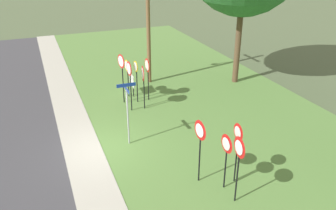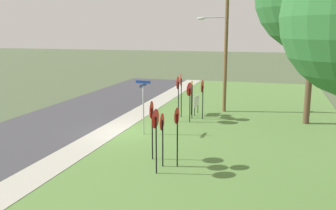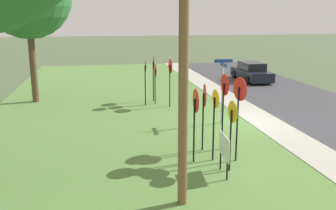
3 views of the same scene
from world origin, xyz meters
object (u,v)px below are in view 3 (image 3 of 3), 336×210
(stop_sign_near_left, at_px, (232,121))
(notice_board, at_px, (224,148))
(yield_sign_near_right, at_px, (146,72))
(parked_sedan_distant, at_px, (251,72))
(stop_sign_center_tall, at_px, (204,102))
(yield_sign_far_left, at_px, (156,74))
(stop_sign_far_left, at_px, (215,111))
(stop_sign_far_right, at_px, (224,95))
(utility_pole, at_px, (190,15))
(street_name_post, at_px, (223,86))
(stop_sign_far_center, at_px, (195,109))
(yield_sign_far_right, at_px, (170,71))
(stop_sign_near_right, at_px, (239,100))
(yield_sign_near_left, at_px, (154,68))

(stop_sign_near_left, height_order, notice_board, stop_sign_near_left)
(yield_sign_near_right, relative_size, parked_sedan_distant, 0.55)
(stop_sign_center_tall, height_order, yield_sign_far_left, stop_sign_center_tall)
(stop_sign_far_left, xyz_separation_m, stop_sign_far_right, (0.96, -0.63, 0.29))
(stop_sign_near_left, xyz_separation_m, notice_board, (-0.26, 0.30, -0.75))
(parked_sedan_distant, bearing_deg, utility_pole, 152.93)
(utility_pole, height_order, parked_sedan_distant, utility_pole)
(yield_sign_far_left, height_order, utility_pole, utility_pole)
(yield_sign_far_left, bearing_deg, stop_sign_far_right, -171.71)
(street_name_post, relative_size, parked_sedan_distant, 0.65)
(stop_sign_near_left, distance_m, stop_sign_center_tall, 1.95)
(stop_sign_far_center, xyz_separation_m, stop_sign_center_tall, (1.01, -0.58, -0.03))
(stop_sign_far_center, distance_m, notice_board, 1.62)
(notice_board, bearing_deg, yield_sign_far_right, 3.51)
(stop_sign_far_right, height_order, street_name_post, street_name_post)
(stop_sign_near_right, distance_m, stop_sign_far_left, 0.84)
(stop_sign_far_left, height_order, yield_sign_far_left, stop_sign_far_left)
(stop_sign_center_tall, relative_size, yield_sign_far_right, 0.95)
(stop_sign_far_right, distance_m, yield_sign_far_right, 6.81)
(stop_sign_center_tall, distance_m, yield_sign_near_left, 8.27)
(stop_sign_near_right, xyz_separation_m, stop_sign_far_left, (0.18, 0.74, -0.35))
(street_name_post, height_order, parked_sedan_distant, street_name_post)
(yield_sign_far_left, height_order, notice_board, yield_sign_far_left)
(street_name_post, bearing_deg, notice_board, 163.55)
(notice_board, distance_m, parked_sedan_distant, 17.82)
(yield_sign_near_left, relative_size, yield_sign_near_right, 1.05)
(stop_sign_far_center, xyz_separation_m, utility_pole, (-2.67, 0.88, 2.90))
(stop_sign_far_left, relative_size, parked_sedan_distant, 0.54)
(yield_sign_far_right, bearing_deg, utility_pole, 166.07)
(stop_sign_center_tall, height_order, yield_sign_near_right, yield_sign_near_right)
(stop_sign_near_right, bearing_deg, notice_board, 130.56)
(stop_sign_far_left, relative_size, yield_sign_far_left, 1.09)
(stop_sign_far_right, distance_m, notice_board, 2.54)
(stop_sign_near_right, relative_size, parked_sedan_distant, 0.63)
(stop_sign_center_tall, relative_size, yield_sign_near_right, 0.99)
(yield_sign_near_left, height_order, yield_sign_near_right, yield_sign_near_left)
(stop_sign_center_tall, xyz_separation_m, yield_sign_far_right, (6.76, -0.09, 0.14))
(stop_sign_near_right, xyz_separation_m, stop_sign_center_tall, (1.17, 0.82, -0.29))
(stop_sign_far_right, relative_size, yield_sign_far_left, 1.24)
(yield_sign_far_left, distance_m, parked_sedan_distant, 10.52)
(utility_pole, distance_m, parked_sedan_distant, 20.24)
(stop_sign_near_right, distance_m, street_name_post, 4.47)
(yield_sign_near_left, bearing_deg, stop_sign_center_tall, -171.74)
(stop_sign_far_center, height_order, stop_sign_far_right, stop_sign_far_right)
(stop_sign_far_left, xyz_separation_m, stop_sign_far_center, (-0.02, 0.66, 0.08))
(yield_sign_far_right, relative_size, notice_board, 2.03)
(yield_sign_far_right, bearing_deg, stop_sign_near_left, 176.08)
(yield_sign_near_left, bearing_deg, stop_sign_far_center, -175.76)
(stop_sign_far_left, relative_size, yield_sign_far_right, 0.94)
(stop_sign_far_center, bearing_deg, yield_sign_near_left, 1.15)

